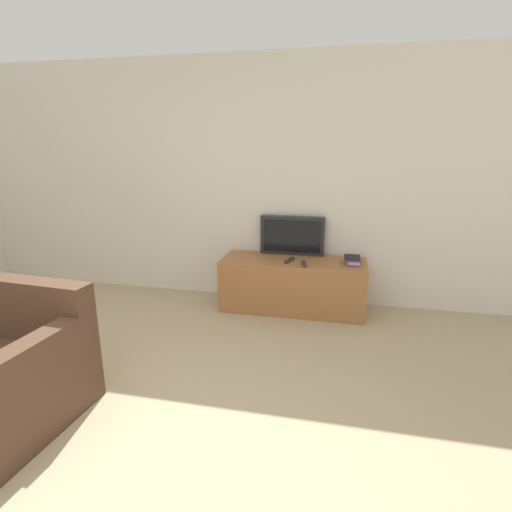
% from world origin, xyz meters
% --- Properties ---
extents(ground_plane, '(14.00, 14.00, 0.00)m').
position_xyz_m(ground_plane, '(0.00, 0.00, 0.00)').
color(ground_plane, tan).
extents(wall_back, '(9.00, 0.06, 2.60)m').
position_xyz_m(wall_back, '(0.00, 3.03, 1.30)').
color(wall_back, silver).
rests_on(wall_back, ground_plane).
extents(tv_stand, '(1.49, 0.54, 0.54)m').
position_xyz_m(tv_stand, '(0.83, 2.71, 0.27)').
color(tv_stand, '#9E6638').
rests_on(tv_stand, ground_plane).
extents(television, '(0.69, 0.09, 0.42)m').
position_xyz_m(television, '(0.79, 2.94, 0.75)').
color(television, black).
rests_on(television, tv_stand).
extents(book_stack, '(0.16, 0.22, 0.08)m').
position_xyz_m(book_stack, '(1.43, 2.68, 0.58)').
color(book_stack, '#7A3884').
rests_on(book_stack, tv_stand).
extents(remote_on_stand, '(0.09, 0.20, 0.02)m').
position_xyz_m(remote_on_stand, '(0.80, 2.65, 0.55)').
color(remote_on_stand, '#2D2D2D').
rests_on(remote_on_stand, tv_stand).
extents(remote_secondary, '(0.07, 0.18, 0.02)m').
position_xyz_m(remote_secondary, '(0.96, 2.56, 0.55)').
color(remote_secondary, '#2D2D2D').
rests_on(remote_secondary, tv_stand).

